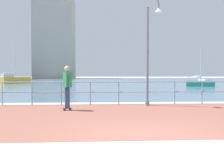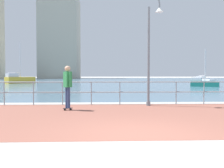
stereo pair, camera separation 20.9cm
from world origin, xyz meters
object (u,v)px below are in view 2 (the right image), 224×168
at_px(sailboat_gray, 19,79).
at_px(sailboat_yellow, 205,81).
at_px(skateboarder, 68,83).
at_px(sailboat_teal, 204,83).
at_px(lamppost, 152,44).

bearing_deg(sailboat_gray, sailboat_yellow, -10.39).
distance_m(skateboarder, sailboat_teal, 24.33).
height_order(sailboat_teal, sailboat_gray, sailboat_gray).
height_order(skateboarder, sailboat_teal, sailboat_teal).
xyz_separation_m(skateboarder, sailboat_yellow, (16.74, 27.83, -0.64)).
bearing_deg(sailboat_gray, skateboarder, -70.30).
height_order(skateboarder, sailboat_yellow, sailboat_yellow).
relative_size(skateboarder, sailboat_teal, 0.41).
xyz_separation_m(sailboat_teal, sailboat_gray, (-25.44, 12.91, 0.21)).
distance_m(lamppost, sailboat_gray, 35.42).
bearing_deg(lamppost, skateboarder, -160.24).
height_order(lamppost, sailboat_gray, sailboat_gray).
bearing_deg(sailboat_yellow, skateboarder, -121.02).
distance_m(sailboat_yellow, sailboat_gray, 29.06).
bearing_deg(skateboarder, lamppost, 19.76).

